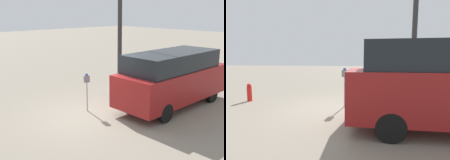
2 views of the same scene
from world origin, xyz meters
The scene contains 4 objects.
ground_plane centered at (0.00, 0.00, 0.00)m, with size 80.00×80.00×0.00m, color gray.
parking_meter_near centered at (0.18, 0.51, 1.08)m, with size 0.22×0.15×1.46m.
lamp_post centered at (2.80, 1.45, 2.61)m, with size 0.44×0.44×6.79m.
parked_van centered at (3.01, -1.33, 1.18)m, with size 5.12×1.86×2.19m.
Camera 1 is at (-5.98, -7.50, 3.77)m, focal length 45.00 mm.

